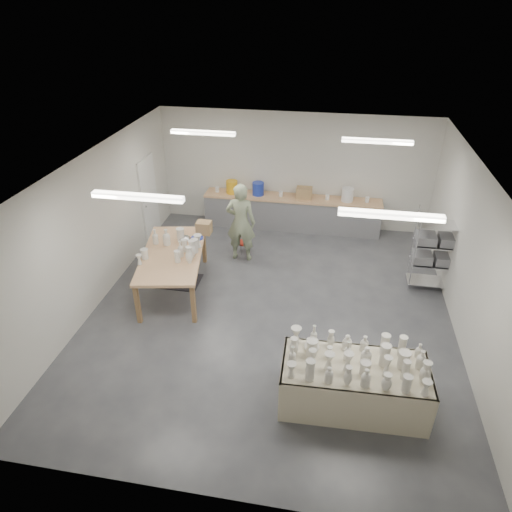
% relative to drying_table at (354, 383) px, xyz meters
% --- Properties ---
extents(room, '(8.00, 8.02, 3.00)m').
position_rel_drying_table_xyz_m(room, '(-1.68, 2.23, 1.62)').
color(room, '#424449').
rests_on(room, ground).
extents(back_counter, '(4.60, 0.60, 1.24)m').
position_rel_drying_table_xyz_m(back_counter, '(-1.58, 5.83, 0.05)').
color(back_counter, tan).
rests_on(back_counter, ground).
extents(wire_shelf, '(0.88, 0.48, 1.80)m').
position_rel_drying_table_xyz_m(wire_shelf, '(1.63, 3.55, 0.48)').
color(wire_shelf, silver).
rests_on(wire_shelf, ground).
extents(drying_table, '(2.21, 1.10, 1.14)m').
position_rel_drying_table_xyz_m(drying_table, '(0.00, 0.00, 0.00)').
color(drying_table, olive).
rests_on(drying_table, ground).
extents(work_table, '(1.61, 2.57, 1.27)m').
position_rel_drying_table_xyz_m(work_table, '(-3.62, 2.63, 0.47)').
color(work_table, tan).
rests_on(work_table, ground).
extents(rug, '(1.00, 0.70, 0.02)m').
position_rel_drying_table_xyz_m(rug, '(-3.76, 2.81, -0.42)').
color(rug, black).
rests_on(rug, ground).
extents(cat, '(0.45, 0.33, 0.19)m').
position_rel_drying_table_xyz_m(cat, '(-3.73, 2.79, -0.32)').
color(cat, white).
rests_on(cat, rug).
extents(potter, '(0.69, 0.45, 1.88)m').
position_rel_drying_table_xyz_m(potter, '(-2.57, 4.05, 0.51)').
color(potter, '#95A17D').
rests_on(potter, ground).
extents(red_stool, '(0.38, 0.38, 0.29)m').
position_rel_drying_table_xyz_m(red_stool, '(-2.57, 4.32, -0.18)').
color(red_stool, red).
rests_on(red_stool, ground).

